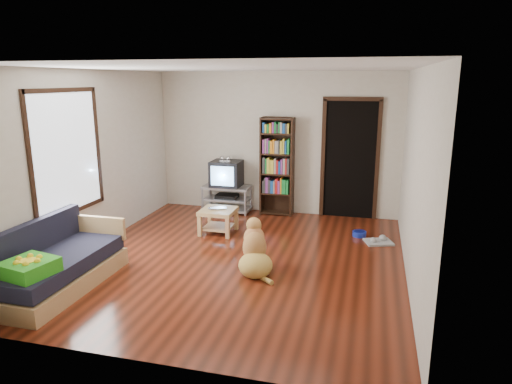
% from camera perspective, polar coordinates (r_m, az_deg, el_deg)
% --- Properties ---
extents(ground, '(5.00, 5.00, 0.00)m').
position_cam_1_polar(ground, '(6.47, -2.23, -8.42)').
color(ground, '#612110').
rests_on(ground, ground).
extents(ceiling, '(5.00, 5.00, 0.00)m').
position_cam_1_polar(ceiling, '(5.99, -2.47, 15.26)').
color(ceiling, white).
rests_on(ceiling, ground).
extents(wall_back, '(4.50, 0.00, 4.50)m').
position_cam_1_polar(wall_back, '(8.49, 2.57, 6.05)').
color(wall_back, beige).
rests_on(wall_back, ground).
extents(wall_front, '(4.50, 0.00, 4.50)m').
position_cam_1_polar(wall_front, '(3.85, -13.21, -3.96)').
color(wall_front, beige).
rests_on(wall_front, ground).
extents(wall_left, '(0.00, 5.00, 5.00)m').
position_cam_1_polar(wall_left, '(7.08, -20.10, 3.64)').
color(wall_left, beige).
rests_on(wall_left, ground).
extents(wall_right, '(0.00, 5.00, 5.00)m').
position_cam_1_polar(wall_right, '(5.87, 19.20, 1.75)').
color(wall_right, beige).
rests_on(wall_right, ground).
extents(green_cushion, '(0.56, 0.56, 0.16)m').
position_cam_1_polar(green_cushion, '(5.51, -26.51, -8.44)').
color(green_cushion, green).
rests_on(green_cushion, sofa).
extents(laptop, '(0.35, 0.28, 0.02)m').
position_cam_1_polar(laptop, '(7.42, -4.84, -2.14)').
color(laptop, silver).
rests_on(laptop, coffee_table).
extents(dog_bowl, '(0.22, 0.22, 0.08)m').
position_cam_1_polar(dog_bowl, '(7.56, 12.79, -5.11)').
color(dog_bowl, '#152797').
rests_on(dog_bowl, ground).
extents(grey_rag, '(0.48, 0.43, 0.03)m').
position_cam_1_polar(grey_rag, '(7.33, 15.06, -6.06)').
color(grey_rag, '#A2A2A2').
rests_on(grey_rag, ground).
extents(window, '(0.03, 1.46, 1.70)m').
position_cam_1_polar(window, '(6.64, -22.54, 4.55)').
color(window, white).
rests_on(window, wall_left).
extents(doorway, '(1.03, 0.05, 2.19)m').
position_cam_1_polar(doorway, '(8.33, 11.68, 4.36)').
color(doorway, black).
rests_on(doorway, wall_back).
extents(tv_stand, '(0.90, 0.45, 0.50)m').
position_cam_1_polar(tv_stand, '(8.69, -3.67, -0.72)').
color(tv_stand, '#99999E').
rests_on(tv_stand, ground).
extents(crt_tv, '(0.55, 0.52, 0.58)m').
position_cam_1_polar(crt_tv, '(8.60, -3.67, 2.37)').
color(crt_tv, black).
rests_on(crt_tv, tv_stand).
extents(bookshelf, '(0.60, 0.30, 1.80)m').
position_cam_1_polar(bookshelf, '(8.38, 2.66, 3.87)').
color(bookshelf, black).
rests_on(bookshelf, ground).
extents(sofa, '(0.80, 1.80, 0.80)m').
position_cam_1_polar(sofa, '(6.07, -23.68, -8.55)').
color(sofa, tan).
rests_on(sofa, ground).
extents(coffee_table, '(0.55, 0.55, 0.40)m').
position_cam_1_polar(coffee_table, '(7.49, -4.75, -3.05)').
color(coffee_table, tan).
rests_on(coffee_table, ground).
extents(dog, '(0.58, 0.79, 0.71)m').
position_cam_1_polar(dog, '(6.00, -0.14, -7.59)').
color(dog, tan).
rests_on(dog, ground).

